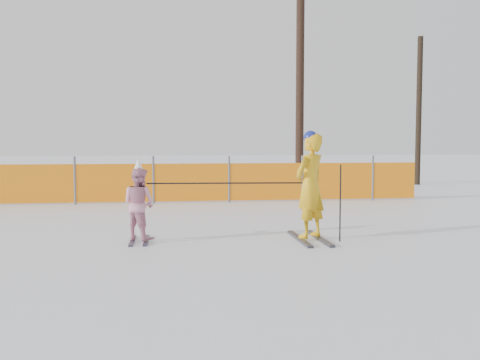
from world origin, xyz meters
The scene contains 6 objects.
ground centered at (0.00, 0.00, 0.00)m, with size 120.00×120.00×0.00m, color white.
adult centered at (1.16, 0.53, 0.90)m, with size 0.74×1.43×1.80m.
child centered at (-1.62, 0.73, 0.62)m, with size 0.72×0.92×1.36m.
ski_poles centered at (0.38, 0.53, 0.84)m, with size 3.12×0.42×1.25m.
safety_fence centered at (-2.00, 6.18, 0.56)m, with size 15.24×0.06×1.25m.
tree_trunks centered at (4.84, 10.97, 3.32)m, with size 5.00×0.78×7.06m.
Camera 1 is at (-1.10, -7.97, 1.60)m, focal length 40.00 mm.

